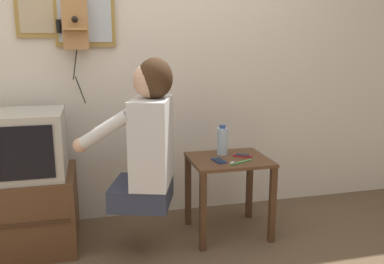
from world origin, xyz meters
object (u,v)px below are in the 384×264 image
Objects in this scene: wall_phone_antique at (75,23)px; cell_phone_spare at (242,155)px; person at (147,138)px; wall_mirror at (84,1)px; television at (20,144)px; toothbrush at (240,162)px; water_bottle at (222,141)px; cell_phone_held at (219,161)px; framed_picture at (45,5)px.

wall_phone_antique is 1.47m from cell_phone_spare.
person is 1.08m from wall_mirror.
toothbrush is at bearing -10.35° from television.
water_bottle is (0.56, 0.23, -0.11)m from person.
wall_phone_antique is at bearing 143.60° from cell_phone_held.
framed_picture reaches higher than toothbrush.
framed_picture is at bearing 63.55° from person.
water_bottle is at bearing -13.48° from toothbrush.
person is 0.73m from cell_phone_spare.
wall_mirror is at bearing 48.18° from person.
television is at bearing -117.44° from framed_picture.
wall_phone_antique is 4.38× the size of toothbrush.
water_bottle is at bearing -17.38° from framed_picture.
toothbrush is at bearing -79.44° from water_bottle.
wall_mirror is at bearing 31.88° from wall_phone_antique.
toothbrush is at bearing -72.36° from person.
cell_phone_held is (0.89, -0.48, -0.90)m from wall_phone_antique.
wall_phone_antique reaches higher than toothbrush.
television is at bearing 55.62° from toothbrush.
television is at bearing -141.94° from wall_mirror.
wall_mirror is (0.26, -0.00, 0.03)m from framed_picture.
person reaches higher than television.
framed_picture is 1.52m from water_bottle.
wall_phone_antique is 1.26× the size of wall_mirror.
person is at bearing 179.76° from cell_phone_held.
television is at bearing 90.79° from person.
cell_phone_held is at bearing -63.80° from person.
toothbrush is at bearing -28.69° from wall_phone_antique.
cell_phone_spare is 0.17m from water_bottle.
cell_phone_held is 0.62× the size of water_bottle.
wall_mirror is 1.53m from cell_phone_spare.
person is 0.53m from cell_phone_held.
framed_picture is at bearing 162.62° from water_bottle.
person reaches higher than toothbrush.
wall_mirror is 1.36m from water_bottle.
wall_phone_antique reaches higher than water_bottle.
framed_picture is at bearing 166.86° from wall_phone_antique.
wall_mirror is at bearing 139.58° from cell_phone_held.
framed_picture reaches higher than cell_phone_spare.
framed_picture is 2.04× the size of water_bottle.
wall_mirror reaches higher than cell_phone_spare.
person is 0.98m from wall_phone_antique.
wall_phone_antique is at bearing 39.08° from television.
wall_mirror is 1.53m from toothbrush.
wall_phone_antique is at bearing 37.28° from toothbrush.
cell_phone_held is at bearing 143.13° from cell_phone_spare.
toothbrush is (0.12, -0.07, 0.00)m from cell_phone_held.
cell_phone_held is (0.82, -0.52, -1.05)m from wall_mirror.
water_bottle is at bearing 56.06° from cell_phone_held.
cell_phone_held and cell_phone_spare have the same top height.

